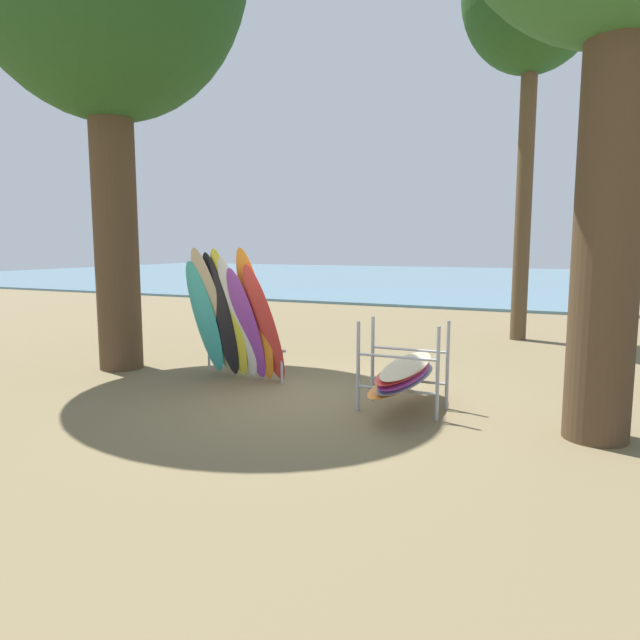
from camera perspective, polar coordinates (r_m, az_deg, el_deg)
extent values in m
plane|color=brown|center=(8.61, -1.45, -7.94)|extent=(80.00, 80.00, 0.00)
cube|color=slate|center=(38.56, 19.03, 3.76)|extent=(80.00, 36.00, 0.10)
cylinder|color=#4C3823|center=(11.18, -19.66, 10.05)|extent=(0.78, 0.78, 5.74)
cylinder|color=#4C3823|center=(7.38, 26.78, 10.36)|extent=(0.74, 0.74, 5.52)
cylinder|color=brown|center=(14.66, 19.58, 11.78)|extent=(0.37, 0.37, 6.99)
ellipsoid|color=#38B2AD|center=(10.24, -11.34, 0.19)|extent=(0.64, 0.79, 2.02)
ellipsoid|color=#C6B289|center=(10.10, -10.59, 0.76)|extent=(0.66, 0.92, 2.25)
ellipsoid|color=black|center=(9.98, -9.80, 0.46)|extent=(0.68, 0.77, 2.17)
ellipsoid|color=yellow|center=(9.85, -8.99, 0.57)|extent=(0.68, 0.78, 2.23)
ellipsoid|color=white|center=(9.73, -8.16, 0.13)|extent=(0.70, 0.85, 2.10)
ellipsoid|color=purple|center=(9.62, -7.30, -0.47)|extent=(0.71, 0.85, 1.93)
ellipsoid|color=orange|center=(9.48, -6.44, 0.41)|extent=(0.67, 0.80, 2.25)
ellipsoid|color=red|center=(9.38, -5.54, -0.45)|extent=(0.73, 0.93, 1.99)
cylinder|color=#9EA0A5|center=(10.80, -10.95, -3.40)|extent=(0.04, 0.04, 0.55)
cylinder|color=#9EA0A5|center=(9.57, -3.80, -4.68)|extent=(0.04, 0.04, 0.55)
cylinder|color=#9EA0A5|center=(10.11, -7.62, -2.48)|extent=(1.90, 0.47, 0.04)
cylinder|color=#9EA0A5|center=(7.95, 3.81, -4.61)|extent=(0.05, 0.05, 1.25)
cylinder|color=#9EA0A5|center=(7.64, 11.58, -5.24)|extent=(0.05, 0.05, 1.25)
cylinder|color=#9EA0A5|center=(8.50, 5.24, -3.83)|extent=(0.05, 0.05, 1.25)
cylinder|color=#9EA0A5|center=(8.22, 12.52, -4.38)|extent=(0.05, 0.05, 1.25)
cylinder|color=#9EA0A5|center=(7.84, 7.58, -6.89)|extent=(1.10, 0.04, 0.04)
cylinder|color=#9EA0A5|center=(7.74, 7.64, -3.67)|extent=(1.10, 0.04, 0.04)
cylinder|color=#9EA0A5|center=(8.40, 8.78, -5.94)|extent=(1.10, 0.04, 0.04)
cylinder|color=#9EA0A5|center=(8.31, 8.84, -2.92)|extent=(1.10, 0.04, 0.04)
ellipsoid|color=orange|center=(8.11, 8.08, -6.06)|extent=(0.64, 2.13, 0.06)
ellipsoid|color=gray|center=(8.08, 8.58, -5.69)|extent=(0.53, 2.11, 0.06)
ellipsoid|color=purple|center=(8.07, 8.48, -5.27)|extent=(0.55, 2.11, 0.06)
ellipsoid|color=red|center=(8.07, 8.32, -4.84)|extent=(0.52, 2.10, 0.06)
ellipsoid|color=#C6B289|center=(8.04, 8.63, -4.44)|extent=(0.57, 2.12, 0.06)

